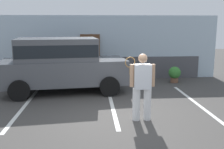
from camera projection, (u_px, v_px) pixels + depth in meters
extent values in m
plane|color=#423F3D|center=(119.00, 121.00, 7.17)|extent=(40.00, 40.00, 0.00)
cube|color=silver|center=(24.00, 106.00, 8.42)|extent=(0.12, 4.40, 0.01)
cube|color=silver|center=(112.00, 104.00, 8.63)|extent=(0.12, 4.40, 0.01)
cube|color=silver|center=(196.00, 103.00, 8.84)|extent=(0.12, 4.40, 0.01)
cube|color=silver|center=(107.00, 47.00, 12.61)|extent=(10.50, 0.30, 2.96)
cube|color=#4C4C51|center=(107.00, 68.00, 12.60)|extent=(8.82, 0.10, 1.03)
cube|color=brown|center=(90.00, 57.00, 12.42)|extent=(0.90, 0.06, 2.10)
cube|color=#4C4F54|center=(65.00, 71.00, 10.12)|extent=(4.79, 2.43, 0.90)
cube|color=#4C4F54|center=(57.00, 49.00, 9.91)|extent=(3.09, 2.09, 0.80)
cube|color=black|center=(57.00, 50.00, 9.91)|extent=(3.03, 2.11, 0.44)
cylinder|color=black|center=(101.00, 76.00, 11.41)|extent=(0.75, 0.34, 0.72)
cylinder|color=black|center=(109.00, 86.00, 9.58)|extent=(0.75, 0.34, 0.72)
cylinder|color=black|center=(26.00, 79.00, 10.82)|extent=(0.75, 0.34, 0.72)
cylinder|color=black|center=(19.00, 90.00, 8.99)|extent=(0.75, 0.34, 0.72)
cylinder|color=white|center=(147.00, 104.00, 7.19)|extent=(0.21, 0.21, 0.88)
cylinder|color=white|center=(136.00, 104.00, 7.18)|extent=(0.21, 0.21, 0.88)
cube|color=silver|center=(142.00, 76.00, 7.04)|extent=(0.45, 0.29, 0.65)
sphere|color=tan|center=(143.00, 58.00, 6.95)|extent=(0.24, 0.24, 0.24)
cylinder|color=tan|center=(153.00, 75.00, 7.05)|extent=(0.11, 0.11, 0.60)
cylinder|color=tan|center=(132.00, 76.00, 7.02)|extent=(0.11, 0.11, 0.60)
torus|color=olive|center=(130.00, 62.00, 7.00)|extent=(0.29, 0.11, 0.29)
cylinder|color=olive|center=(130.00, 71.00, 7.04)|extent=(0.03, 0.03, 0.20)
cylinder|color=brown|center=(174.00, 80.00, 11.89)|extent=(0.34, 0.34, 0.21)
sphere|color=#387F33|center=(175.00, 73.00, 11.82)|extent=(0.54, 0.54, 0.54)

